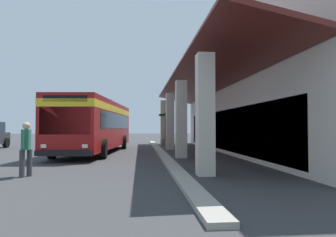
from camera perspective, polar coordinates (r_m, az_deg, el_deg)
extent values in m
plane|color=#38383A|center=(17.43, 8.97, -6.86)|extent=(120.00, 120.00, 0.00)
cube|color=#9E998E|center=(17.81, -1.41, -6.58)|extent=(26.67, 0.50, 0.12)
cube|color=beige|center=(20.93, 26.21, 4.04)|extent=(22.23, 11.85, 7.21)
cube|color=silver|center=(21.66, 26.07, 14.38)|extent=(22.53, 12.15, 0.60)
cube|color=beige|center=(26.13, -0.85, -0.82)|extent=(0.55, 0.55, 3.97)
cube|color=beige|center=(20.60, 0.40, -0.57)|extent=(0.55, 0.55, 3.97)
cube|color=beige|center=(15.08, 2.57, -0.13)|extent=(0.55, 0.55, 3.97)
cube|color=beige|center=(9.62, 7.21, 0.81)|extent=(0.55, 0.55, 3.97)
cube|color=#5B1E19|center=(18.25, 5.47, 6.95)|extent=(22.23, 3.16, 0.82)
cube|color=#19232D|center=(18.42, 10.52, -2.21)|extent=(18.67, 0.08, 2.40)
cube|color=maroon|center=(18.75, -13.79, -1.19)|extent=(11.20, 3.62, 2.75)
cube|color=yellow|center=(18.78, -13.77, 1.63)|extent=(11.22, 3.64, 0.36)
cube|color=#19232D|center=(19.05, -13.57, -0.52)|extent=(9.45, 3.48, 0.90)
cube|color=#19232D|center=(13.51, -19.39, -0.41)|extent=(0.28, 2.24, 1.20)
cube|color=black|center=(13.56, -19.36, 3.69)|extent=(0.25, 1.93, 0.28)
cube|color=black|center=(13.43, -19.64, -6.38)|extent=(0.44, 2.46, 0.24)
cube|color=silver|center=(13.21, -15.85, -5.19)|extent=(0.08, 0.24, 0.16)
cube|color=silver|center=(13.81, -23.01, -4.96)|extent=(0.08, 0.24, 0.16)
cube|color=silver|center=(20.28, -12.74, 2.99)|extent=(2.56, 2.01, 0.24)
cylinder|color=black|center=(14.96, -12.43, -5.76)|extent=(1.00, 0.30, 1.00)
cylinder|color=black|center=(15.71, -21.59, -5.49)|extent=(1.00, 0.30, 1.00)
cylinder|color=black|center=(21.55, -8.53, -4.55)|extent=(1.00, 0.30, 1.00)
cylinder|color=black|center=(22.08, -15.10, -4.44)|extent=(1.00, 0.30, 1.00)
cylinder|color=black|center=(25.80, -28.94, -4.15)|extent=(0.76, 0.26, 0.76)
cylinder|color=#38383D|center=(10.30, -26.53, -7.86)|extent=(0.16, 0.16, 0.86)
cylinder|color=#38383D|center=(10.45, -25.34, -7.79)|extent=(0.16, 0.16, 0.86)
cube|color=#26664C|center=(10.32, -25.87, -3.69)|extent=(0.53, 0.31, 0.64)
sphere|color=tan|center=(10.31, -25.84, -1.27)|extent=(0.23, 0.23, 0.23)
cylinder|color=#26664C|center=(10.03, -26.42, -3.56)|extent=(0.09, 0.09, 0.58)
cylinder|color=#26664C|center=(10.61, -25.35, -3.47)|extent=(0.09, 0.09, 0.58)
cube|color=gray|center=(25.45, -0.47, -4.70)|extent=(0.83, 0.83, 0.51)
cylinder|color=#332319|center=(25.44, -0.47, -4.10)|extent=(0.70, 0.70, 0.02)
cylinder|color=brown|center=(25.42, -0.47, -1.86)|extent=(0.16, 0.16, 2.01)
ellipsoid|color=#195123|center=(24.98, -0.66, 0.90)|extent=(0.97, 0.45, 0.15)
ellipsoid|color=#195123|center=(25.44, 0.36, 0.78)|extent=(0.29, 0.76, 0.14)
ellipsoid|color=#195123|center=(25.91, 0.09, 0.80)|extent=(1.01, 0.76, 0.16)
ellipsoid|color=#195123|center=(25.69, -1.18, 0.57)|extent=(0.71, 0.73, 0.15)
ellipsoid|color=#195123|center=(25.25, -1.14, 0.78)|extent=(0.52, 0.72, 0.18)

